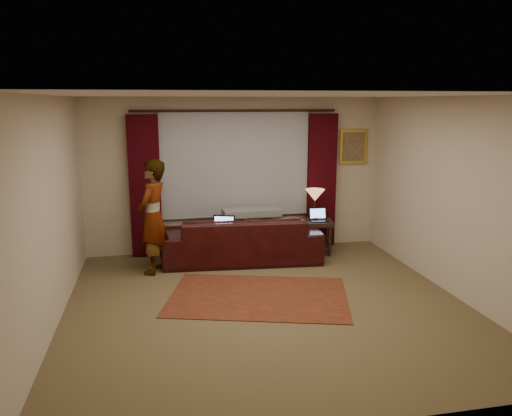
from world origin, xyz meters
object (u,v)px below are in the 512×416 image
(sofa, at_px, (242,230))
(laptop_table, at_px, (319,215))
(laptop_sofa, at_px, (222,225))
(end_table, at_px, (317,237))
(person, at_px, (153,217))
(tiffany_lamp, at_px, (315,205))

(sofa, height_order, laptop_table, sofa)
(laptop_sofa, relative_size, end_table, 0.66)
(sofa, distance_m, person, 1.46)
(end_table, height_order, laptop_table, laptop_table)
(laptop_sofa, bearing_deg, end_table, 29.96)
(end_table, relative_size, laptop_table, 1.80)
(laptop_sofa, xyz_separation_m, tiffany_lamp, (1.62, 0.32, 0.20))
(tiffany_lamp, distance_m, person, 2.71)
(laptop_sofa, bearing_deg, sofa, 40.17)
(laptop_sofa, height_order, end_table, laptop_sofa)
(end_table, height_order, person, person)
(laptop_sofa, height_order, tiffany_lamp, tiffany_lamp)
(laptop_sofa, height_order, laptop_table, laptop_table)
(tiffany_lamp, bearing_deg, laptop_table, -72.96)
(laptop_sofa, distance_m, person, 1.08)
(laptop_table, bearing_deg, laptop_sofa, -171.15)
(laptop_table, xyz_separation_m, person, (-2.70, -0.37, 0.18))
(laptop_sofa, relative_size, tiffany_lamp, 0.73)
(tiffany_lamp, xyz_separation_m, person, (-2.66, -0.50, 0.02))
(sofa, height_order, end_table, sofa)
(sofa, relative_size, tiffany_lamp, 4.80)
(end_table, bearing_deg, sofa, -173.63)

